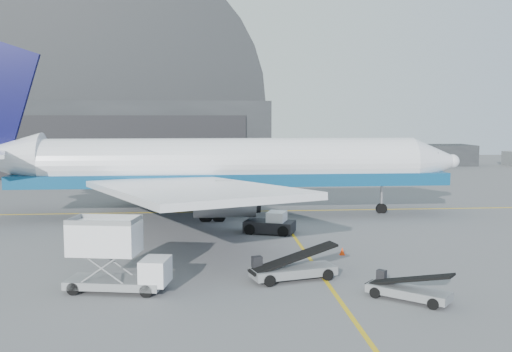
{
  "coord_description": "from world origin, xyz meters",
  "views": [
    {
      "loc": [
        -6.8,
        -37.05,
        9.62
      ],
      "look_at": [
        -2.73,
        11.49,
        4.5
      ],
      "focal_mm": 40.0,
      "sensor_mm": 36.0,
      "label": 1
    }
  ],
  "objects": [
    {
      "name": "taxi_lines",
      "position": [
        0.0,
        12.67,
        0.01
      ],
      "size": [
        80.0,
        42.12,
        0.02
      ],
      "color": "gold",
      "rests_on": "ground"
    },
    {
      "name": "traffic_cone",
      "position": [
        2.44,
        1.21,
        0.25
      ],
      "size": [
        0.37,
        0.37,
        0.54
      ],
      "color": "#FF3B08",
      "rests_on": "ground"
    },
    {
      "name": "catering_truck",
      "position": [
        -12.03,
        -5.84,
        1.95
      ],
      "size": [
        5.89,
        3.04,
        3.86
      ],
      "rotation": [
        0.0,
        0.0,
        -0.18
      ],
      "color": "gray",
      "rests_on": "ground"
    },
    {
      "name": "hangar",
      "position": [
        -22.0,
        64.95,
        9.54
      ],
      "size": [
        50.0,
        28.3,
        28.0
      ],
      "color": "black",
      "rests_on": "ground"
    },
    {
      "name": "airliner",
      "position": [
        -6.54,
        17.78,
        4.86
      ],
      "size": [
        49.53,
        48.03,
        17.38
      ],
      "color": "white",
      "rests_on": "ground"
    },
    {
      "name": "belt_loader_a",
      "position": [
        -1.92,
        -4.5,
        0.63
      ],
      "size": [
        5.47,
        2.96,
        2.05
      ],
      "rotation": [
        0.0,
        0.0,
        0.26
      ],
      "color": "gray",
      "rests_on": "ground"
    },
    {
      "name": "pushback_tug",
      "position": [
        -1.69,
        9.07,
        0.7
      ],
      "size": [
        4.53,
        3.51,
        1.86
      ],
      "rotation": [
        0.0,
        0.0,
        -0.36
      ],
      "color": "black",
      "rests_on": "ground"
    },
    {
      "name": "ground",
      "position": [
        0.0,
        0.0,
        0.0
      ],
      "size": [
        200.0,
        200.0,
        0.0
      ],
      "primitive_type": "plane",
      "color": "#565659",
      "rests_on": "ground"
    },
    {
      "name": "distant_bldg_a",
      "position": [
        38.0,
        72.0,
        0.0
      ],
      "size": [
        14.0,
        8.0,
        4.0
      ],
      "primitive_type": "cube",
      "color": "black",
      "rests_on": "ground"
    },
    {
      "name": "belt_loader_b",
      "position": [
        3.58,
        -8.7,
        0.54
      ],
      "size": [
        4.2,
        3.9,
        1.74
      ],
      "rotation": [
        0.0,
        0.0,
        -0.71
      ],
      "color": "gray",
      "rests_on": "ground"
    }
  ]
}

